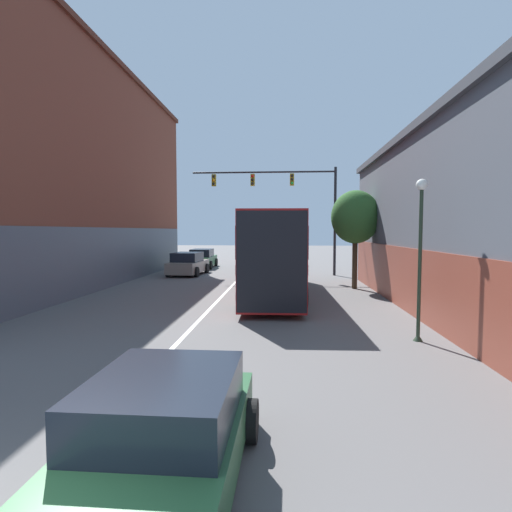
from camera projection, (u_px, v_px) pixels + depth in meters
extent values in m
cube|color=silver|center=(217.00, 301.00, 17.11)|extent=(0.14, 41.05, 0.01)
cube|color=brown|center=(41.00, 172.00, 22.21)|extent=(8.41, 25.79, 12.62)
cube|color=#4C515B|center=(115.00, 256.00, 22.22)|extent=(0.24, 25.28, 3.20)
cube|color=#542A1E|center=(37.00, 58.00, 21.82)|extent=(8.75, 26.05, 0.30)
cube|color=brown|center=(416.00, 282.00, 14.15)|extent=(0.24, 21.22, 2.40)
cube|color=maroon|center=(272.00, 252.00, 19.23)|extent=(2.72, 12.21, 3.54)
cube|color=black|center=(272.00, 239.00, 19.19)|extent=(2.76, 11.96, 1.13)
cube|color=beige|center=(272.00, 258.00, 19.25)|extent=(2.75, 12.09, 0.35)
cube|color=black|center=(272.00, 262.00, 13.20)|extent=(2.36, 0.12, 3.40)
cylinder|color=black|center=(251.00, 274.00, 23.14)|extent=(0.33, 1.01, 1.00)
cylinder|color=black|center=(294.00, 275.00, 23.03)|extent=(0.33, 1.01, 1.00)
cylinder|color=black|center=(241.00, 295.00, 15.63)|extent=(0.33, 1.01, 1.00)
cylinder|color=black|center=(304.00, 296.00, 15.52)|extent=(0.33, 1.01, 1.00)
cube|color=#285633|center=(158.00, 456.00, 4.56)|extent=(1.84, 3.98, 0.57)
cube|color=black|center=(164.00, 399.00, 4.76)|extent=(1.68, 2.08, 0.57)
cylinder|color=black|center=(124.00, 416.00, 5.87)|extent=(0.23, 0.62, 0.61)
cylinder|color=black|center=(250.00, 421.00, 5.72)|extent=(0.23, 0.62, 0.61)
cube|color=#285633|center=(203.00, 261.00, 32.79)|extent=(1.81, 4.58, 0.75)
cube|color=black|center=(202.00, 253.00, 32.52)|extent=(1.64, 2.39, 0.61)
cylinder|color=black|center=(195.00, 262.00, 34.25)|extent=(0.23, 0.68, 0.67)
cylinder|color=black|center=(216.00, 262.00, 34.16)|extent=(0.23, 0.68, 0.67)
cylinder|color=black|center=(188.00, 265.00, 31.44)|extent=(0.23, 0.68, 0.67)
cylinder|color=black|center=(211.00, 265.00, 31.35)|extent=(0.23, 0.68, 0.67)
cube|color=slate|center=(188.00, 267.00, 27.51)|extent=(2.14, 4.33, 0.75)
cube|color=black|center=(187.00, 257.00, 27.26)|extent=(1.86, 2.30, 0.62)
cylinder|color=black|center=(181.00, 268.00, 28.95)|extent=(0.26, 0.69, 0.67)
cylinder|color=black|center=(207.00, 268.00, 28.68)|extent=(0.26, 0.69, 0.67)
cylinder|color=black|center=(168.00, 272.00, 26.36)|extent=(0.26, 0.69, 0.67)
cylinder|color=black|center=(197.00, 272.00, 26.10)|extent=(0.26, 0.69, 0.67)
cylinder|color=black|center=(335.00, 222.00, 26.91)|extent=(0.18, 0.18, 7.30)
cylinder|color=black|center=(263.00, 172.00, 27.04)|extent=(9.70, 0.12, 0.12)
cube|color=#9E8419|center=(292.00, 180.00, 26.94)|extent=(0.28, 0.24, 0.80)
sphere|color=black|center=(292.00, 176.00, 26.77)|extent=(0.18, 0.18, 0.18)
sphere|color=black|center=(292.00, 179.00, 26.79)|extent=(0.18, 0.18, 0.18)
sphere|color=green|center=(292.00, 183.00, 26.80)|extent=(0.18, 0.18, 0.18)
cube|color=#9E8419|center=(253.00, 180.00, 27.12)|extent=(0.28, 0.24, 0.80)
sphere|color=red|center=(252.00, 176.00, 26.96)|extent=(0.18, 0.18, 0.18)
sphere|color=black|center=(252.00, 180.00, 26.97)|extent=(0.18, 0.18, 0.18)
sphere|color=black|center=(252.00, 183.00, 26.99)|extent=(0.18, 0.18, 0.18)
cube|color=#9E8419|center=(214.00, 180.00, 27.31)|extent=(0.28, 0.24, 0.80)
sphere|color=black|center=(213.00, 176.00, 27.15)|extent=(0.18, 0.18, 0.18)
sphere|color=orange|center=(214.00, 180.00, 27.16)|extent=(0.18, 0.18, 0.18)
sphere|color=black|center=(214.00, 184.00, 27.18)|extent=(0.18, 0.18, 0.18)
cone|color=#233323|center=(418.00, 337.00, 10.98)|extent=(0.26, 0.26, 0.20)
cylinder|color=#233323|center=(420.00, 266.00, 10.86)|extent=(0.10, 0.10, 4.16)
sphere|color=white|center=(422.00, 185.00, 10.72)|extent=(0.31, 0.31, 0.31)
cylinder|color=#3D2D1E|center=(355.00, 263.00, 20.87)|extent=(0.27, 0.27, 2.68)
ellipsoid|color=#2D5B28|center=(355.00, 217.00, 20.71)|extent=(2.51, 2.26, 2.76)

